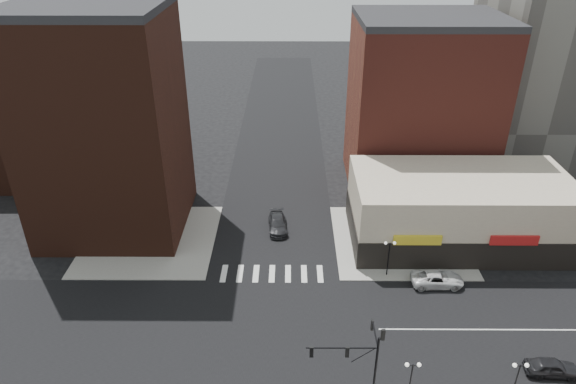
{
  "coord_description": "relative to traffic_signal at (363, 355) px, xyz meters",
  "views": [
    {
      "loc": [
        1.84,
        -35.34,
        33.68
      ],
      "look_at": [
        1.61,
        6.18,
        11.0
      ],
      "focal_mm": 32.0,
      "sensor_mm": 36.0,
      "label": 1
    }
  ],
  "objects": [
    {
      "name": "street_lamp_se_a",
      "position": [
        3.76,
        -0.17,
        -1.67
      ],
      "size": [
        1.22,
        0.32,
        4.16
      ],
      "color": "black",
      "rests_on": "sidewalk_se"
    },
    {
      "name": "white_suv",
      "position": [
        9.66,
        14.33,
        -4.22
      ],
      "size": [
        5.35,
        2.52,
        1.48
      ],
      "primitive_type": "imported",
      "rotation": [
        0.0,
        0.0,
        1.58
      ],
      "color": "silver",
      "rests_on": "ground"
    },
    {
      "name": "building_nw_low",
      "position": [
        -39.24,
        41.83,
        1.04
      ],
      "size": [
        20.0,
        18.0,
        12.0
      ],
      "primitive_type": "cube",
      "color": "#3A1C12",
      "rests_on": "ground"
    },
    {
      "name": "dark_sedan_north",
      "position": [
        -6.95,
        24.75,
        -4.21
      ],
      "size": [
        2.53,
        5.36,
        1.51
      ],
      "primitive_type": "imported",
      "rotation": [
        0.0,
        0.0,
        0.08
      ],
      "color": "black",
      "rests_on": "ground"
    },
    {
      "name": "sidewalk_nw",
      "position": [
        -21.74,
        22.33,
        -4.9
      ],
      "size": [
        15.0,
        15.0,
        0.12
      ],
      "primitive_type": "cube",
      "color": "gray",
      "rests_on": "ground"
    },
    {
      "name": "street_lamp_se_b",
      "position": [
        11.76,
        -0.17,
        -1.67
      ],
      "size": [
        1.22,
        0.32,
        4.16
      ],
      "color": "black",
      "rests_on": "sidewalk_se"
    },
    {
      "name": "ground",
      "position": [
        -7.24,
        7.83,
        -4.96
      ],
      "size": [
        240.0,
        240.0,
        0.0
      ],
      "primitive_type": "plane",
      "color": "black",
      "rests_on": "ground"
    },
    {
      "name": "building_nw",
      "position": [
        -26.24,
        26.33,
        7.54
      ],
      "size": [
        16.0,
        15.0,
        25.0
      ],
      "primitive_type": "cube",
      "color": "#3A1C12",
      "rests_on": "ground"
    },
    {
      "name": "street_lamp_ne",
      "position": [
        4.76,
        15.83,
        -1.67
      ],
      "size": [
        1.22,
        0.32,
        4.16
      ],
      "color": "black",
      "rests_on": "sidewalk_ne"
    },
    {
      "name": "building_ne_row",
      "position": [
        13.76,
        22.83,
        -1.66
      ],
      "size": [
        24.2,
        12.2,
        8.0
      ],
      "color": "beige",
      "rests_on": "ground"
    },
    {
      "name": "road_ew",
      "position": [
        -7.24,
        7.83,
        -4.95
      ],
      "size": [
        200.0,
        14.0,
        0.02
      ],
      "primitive_type": "cube",
      "color": "black",
      "rests_on": "ground"
    },
    {
      "name": "road_ns",
      "position": [
        -7.24,
        7.83,
        -4.95
      ],
      "size": [
        14.0,
        200.0,
        0.02
      ],
      "primitive_type": "cube",
      "color": "black",
      "rests_on": "ground"
    },
    {
      "name": "sidewalk_ne",
      "position": [
        7.26,
        22.33,
        -4.9
      ],
      "size": [
        15.0,
        15.0,
        0.12
      ],
      "primitive_type": "cube",
      "color": "gray",
      "rests_on": "ground"
    },
    {
      "name": "building_ne_midrise",
      "position": [
        11.76,
        37.33,
        6.04
      ],
      "size": [
        18.0,
        15.0,
        22.0
      ],
      "primitive_type": "cube",
      "color": "maroon",
      "rests_on": "ground"
    },
    {
      "name": "dark_sedan_east",
      "position": [
        16.21,
        2.76,
        -4.23
      ],
      "size": [
        4.4,
        2.01,
        1.46
      ],
      "primitive_type": "imported",
      "rotation": [
        0.0,
        0.0,
        1.5
      ],
      "color": "black",
      "rests_on": "ground"
    },
    {
      "name": "traffic_signal",
      "position": [
        0.0,
        0.0,
        0.0
      ],
      "size": [
        5.59,
        3.09,
        7.77
      ],
      "color": "black",
      "rests_on": "ground"
    }
  ]
}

